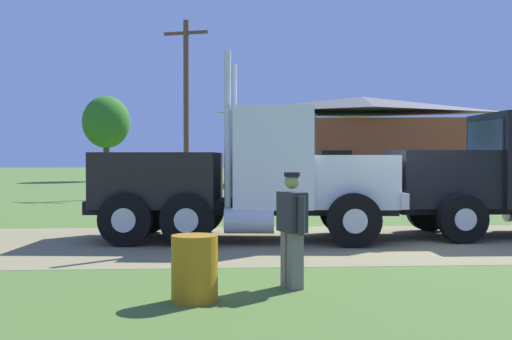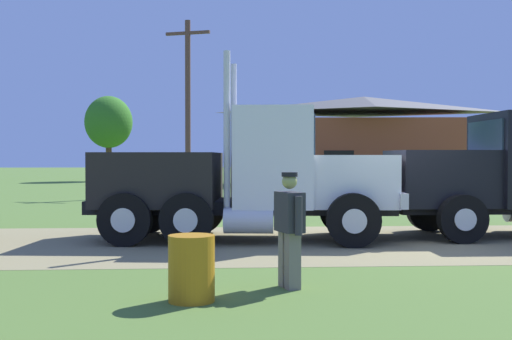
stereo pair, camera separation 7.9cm
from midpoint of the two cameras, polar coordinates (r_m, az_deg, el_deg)
ground_plane at (r=14.10m, az=12.83°, el=-6.21°), size 200.00×200.00×0.00m
dirt_track at (r=14.10m, az=12.83°, el=-6.19°), size 120.00×6.08×0.01m
truck_foreground_white at (r=14.02m, az=-0.74°, el=-0.78°), size 6.84×3.19×3.96m
truck_near_left at (r=15.68m, az=21.31°, el=-0.63°), size 6.76×2.72×3.63m
visitor_walking_mid at (r=8.88m, az=3.24°, el=-4.86°), size 0.40×0.66×1.59m
steel_barrel at (r=8.14m, az=-5.44°, el=-8.65°), size 0.58×0.58×0.83m
shed_building at (r=42.82m, az=9.55°, el=2.43°), size 14.37×8.20×5.76m
utility_pole_near at (r=30.84m, az=-5.97°, el=5.96°), size 2.12×0.85×8.27m
tree_mid at (r=49.87m, az=-12.85°, el=4.12°), size 3.56×3.56×6.40m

